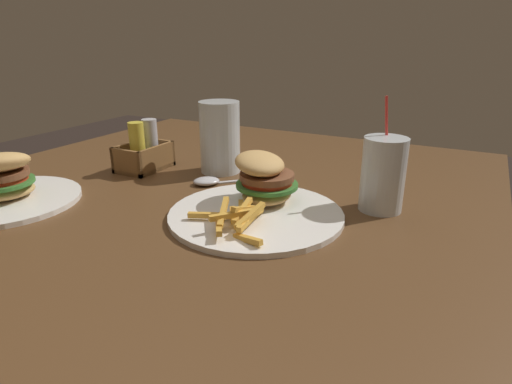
# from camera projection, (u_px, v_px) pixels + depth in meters

# --- Properties ---
(dining_table) EXTENTS (1.53, 1.16, 0.77)m
(dining_table) POSITION_uv_depth(u_px,v_px,m) (163.00, 268.00, 0.83)
(dining_table) COLOR brown
(dining_table) RESTS_ON ground_plane
(meal_plate_near) EXTENTS (0.31, 0.31, 0.11)m
(meal_plate_near) POSITION_uv_depth(u_px,v_px,m) (259.00, 197.00, 0.78)
(meal_plate_near) COLOR white
(meal_plate_near) RESTS_ON dining_table
(beer_glass) EXTENTS (0.09, 0.09, 0.17)m
(beer_glass) POSITION_uv_depth(u_px,v_px,m) (220.00, 139.00, 1.00)
(beer_glass) COLOR silver
(beer_glass) RESTS_ON dining_table
(juice_glass) EXTENTS (0.08, 0.08, 0.21)m
(juice_glass) POSITION_uv_depth(u_px,v_px,m) (383.00, 176.00, 0.78)
(juice_glass) COLOR silver
(juice_glass) RESTS_ON dining_table
(spoon) EXTENTS (0.15, 0.15, 0.02)m
(spoon) POSITION_uv_depth(u_px,v_px,m) (210.00, 181.00, 0.94)
(spoon) COLOR silver
(spoon) RESTS_ON dining_table
(meal_plate_far) EXTENTS (0.28, 0.28, 0.11)m
(meal_plate_far) POSITION_uv_depth(u_px,v_px,m) (3.00, 187.00, 0.82)
(meal_plate_far) COLOR white
(meal_plate_far) RESTS_ON dining_table
(condiment_caddy) EXTENTS (0.13, 0.09, 0.12)m
(condiment_caddy) POSITION_uv_depth(u_px,v_px,m) (144.00, 153.00, 1.03)
(condiment_caddy) COLOR brown
(condiment_caddy) RESTS_ON dining_table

